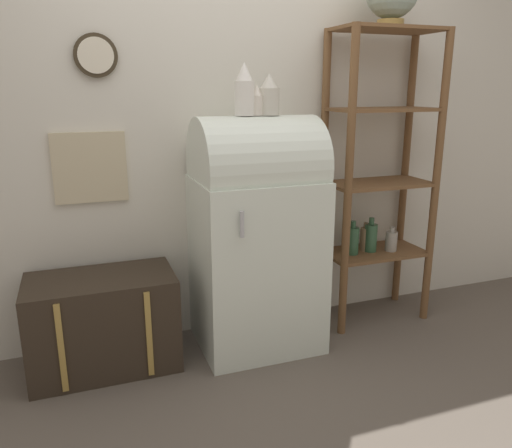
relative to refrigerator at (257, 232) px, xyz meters
name	(u,v)px	position (x,y,z in m)	size (l,w,h in m)	color
ground_plane	(272,362)	(0.00, -0.26, -0.71)	(12.00, 12.00, 0.00)	#60564C
wall_back	(238,118)	(0.00, 0.32, 0.64)	(7.00, 0.09, 2.70)	silver
refrigerator	(257,232)	(0.00, 0.00, 0.00)	(0.70, 0.62, 1.38)	silver
suitcase_trunk	(103,322)	(-0.90, 0.03, -0.44)	(0.79, 0.46, 0.53)	#33281E
shelf_unit	(379,172)	(0.87, 0.08, 0.29)	(0.69, 0.38, 1.87)	brown
vase_left	(244,91)	(-0.07, 0.00, 0.80)	(0.11, 0.11, 0.28)	white
vase_center	(257,101)	(0.00, 0.00, 0.75)	(0.07, 0.07, 0.16)	silver
vase_right	(269,96)	(0.07, 0.00, 0.77)	(0.12, 0.12, 0.22)	beige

